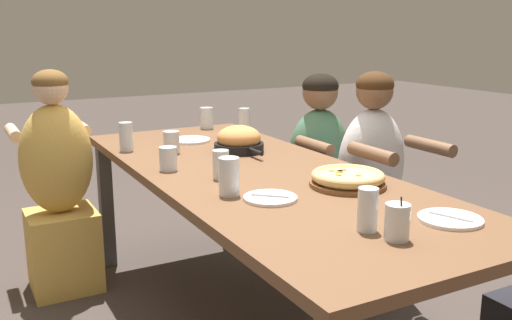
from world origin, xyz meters
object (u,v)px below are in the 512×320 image
at_px(diner_far_center, 370,200).
at_px(drinking_glass_e, 172,143).
at_px(skillet_bowl, 239,141).
at_px(diner_far_midleft, 318,181).
at_px(cocktail_glass_blue, 397,224).
at_px(pizza_board_main, 348,178).
at_px(drinking_glass_h, 244,122).
at_px(empty_plate_b, 270,198).
at_px(drinking_glass_d, 126,138).
at_px(drinking_glass_g, 221,166).
at_px(empty_plate_c, 450,219).
at_px(empty_plate_a, 191,140).
at_px(drinking_glass_f, 229,176).
at_px(drinking_glass_b, 207,119).
at_px(diner_near_left, 59,194).
at_px(drinking_glass_c, 168,160).

bearing_deg(diner_far_center, drinking_glass_e, -28.49).
height_order(skillet_bowl, diner_far_midleft, diner_far_midleft).
distance_m(cocktail_glass_blue, diner_far_center, 1.19).
height_order(pizza_board_main, drinking_glass_h, drinking_glass_h).
height_order(empty_plate_b, drinking_glass_e, drinking_glass_e).
relative_size(drinking_glass_d, drinking_glass_g, 1.21).
relative_size(empty_plate_c, drinking_glass_d, 1.43).
bearing_deg(diner_far_midleft, empty_plate_c, 72.36).
distance_m(empty_plate_a, empty_plate_b, 1.12).
distance_m(empty_plate_b, drinking_glass_d, 1.07).
bearing_deg(drinking_glass_f, skillet_bowl, 150.38).
xyz_separation_m(empty_plate_b, drinking_glass_b, (-1.43, 0.38, 0.05)).
bearing_deg(drinking_glass_g, empty_plate_a, 166.82).
xyz_separation_m(drinking_glass_b, diner_far_center, (1.01, 0.43, -0.30)).
height_order(cocktail_glass_blue, drinking_glass_f, drinking_glass_f).
distance_m(drinking_glass_d, diner_near_left, 0.48).
xyz_separation_m(drinking_glass_g, diner_far_midleft, (-0.52, 0.84, -0.30)).
bearing_deg(empty_plate_a, empty_plate_b, -7.61).
xyz_separation_m(diner_far_center, diner_far_midleft, (-0.45, -0.00, -0.01)).
height_order(drinking_glass_f, drinking_glass_g, drinking_glass_f).
bearing_deg(diner_near_left, diner_far_center, -32.59).
bearing_deg(drinking_glass_e, drinking_glass_g, 1.04).
distance_m(empty_plate_b, drinking_glass_f, 0.17).
height_order(empty_plate_a, drinking_glass_d, drinking_glass_d).
height_order(drinking_glass_c, diner_far_midleft, diner_far_midleft).
bearing_deg(drinking_glass_d, empty_plate_a, 100.84).
bearing_deg(diner_far_midleft, diner_near_left, -16.89).
relative_size(pizza_board_main, drinking_glass_e, 2.74).
bearing_deg(skillet_bowl, drinking_glass_e, -111.61).
xyz_separation_m(drinking_glass_e, diner_far_center, (0.46, 0.85, -0.29)).
xyz_separation_m(drinking_glass_d, drinking_glass_g, (0.70, 0.19, -0.01)).
xyz_separation_m(drinking_glass_h, diner_far_center, (0.75, 0.31, -0.30)).
xyz_separation_m(pizza_board_main, empty_plate_b, (0.01, -0.35, -0.02)).
height_order(drinking_glass_b, diner_far_midleft, diner_far_midleft).
bearing_deg(empty_plate_a, drinking_glass_d, -79.16).
xyz_separation_m(pizza_board_main, diner_near_left, (-1.26, -0.86, -0.27)).
relative_size(pizza_board_main, skillet_bowl, 0.83).
height_order(cocktail_glass_blue, drinking_glass_h, drinking_glass_h).
height_order(empty_plate_b, drinking_glass_c, drinking_glass_c).
distance_m(empty_plate_a, drinking_glass_f, 1.03).
height_order(empty_plate_b, drinking_glass_f, drinking_glass_f).
distance_m(skillet_bowl, diner_far_center, 0.71).
xyz_separation_m(drinking_glass_f, diner_far_center, (-0.30, 0.91, -0.31)).
xyz_separation_m(drinking_glass_e, diner_near_left, (-0.39, -0.48, -0.29)).
xyz_separation_m(empty_plate_b, diner_far_midleft, (-0.87, 0.81, -0.26)).
distance_m(empty_plate_a, drinking_glass_b, 0.40).
relative_size(pizza_board_main, cocktail_glass_blue, 2.19).
xyz_separation_m(empty_plate_c, drinking_glass_f, (-0.59, -0.49, 0.06)).
height_order(skillet_bowl, drinking_glass_d, drinking_glass_d).
relative_size(empty_plate_c, cocktail_glass_blue, 1.50).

